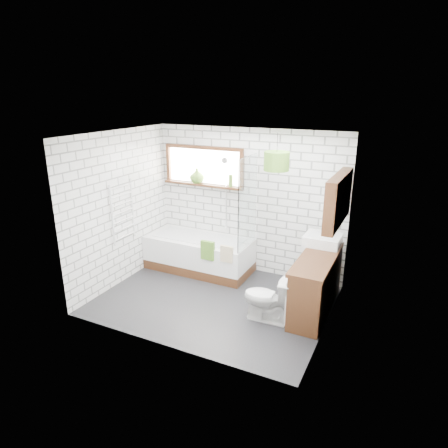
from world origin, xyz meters
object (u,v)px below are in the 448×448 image
at_px(vanity, 316,284).
at_px(bathtub, 199,253).
at_px(toilet, 267,298).
at_px(basin, 323,240).
at_px(pendant, 277,161).

bearing_deg(vanity, bathtub, 167.15).
height_order(bathtub, vanity, vanity).
height_order(bathtub, toilet, toilet).
xyz_separation_m(bathtub, basin, (2.16, -0.01, 0.62)).
height_order(toilet, pendant, pendant).
xyz_separation_m(bathtub, toilet, (1.68, -1.06, 0.04)).
height_order(basin, pendant, pendant).
bearing_deg(basin, toilet, -114.41).
relative_size(bathtub, toilet, 2.73).
relative_size(vanity, toilet, 2.16).
bearing_deg(basin, pendant, -162.63).
bearing_deg(pendant, basin, 17.37).
distance_m(vanity, toilet, 0.78).
xyz_separation_m(bathtub, vanity, (2.22, -0.51, 0.12)).
bearing_deg(toilet, vanity, 133.43).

